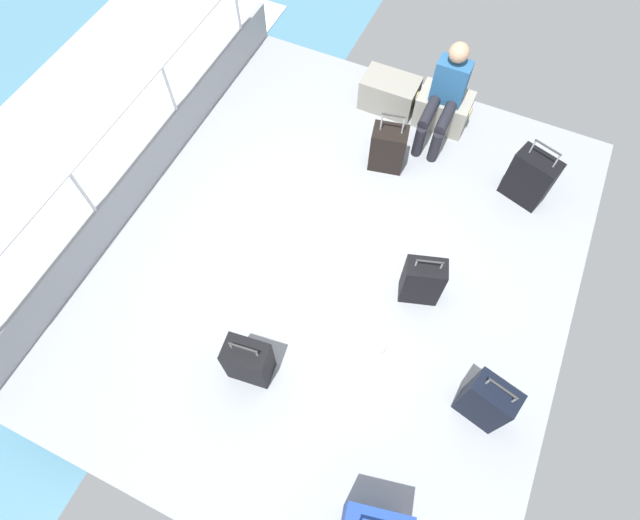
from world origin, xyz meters
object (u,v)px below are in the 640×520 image
suitcase_3 (249,361)px  suitcase_0 (422,281)px  paper_cup (381,348)px  cargo_crate_0 (389,93)px  suitcase_5 (487,402)px  suitcase_2 (530,178)px  suitcase_4 (388,148)px  passenger_seated (445,94)px  cargo_crate_1 (443,109)px

suitcase_3 → suitcase_0: bearing=50.6°
suitcase_0 → paper_cup: suitcase_0 is taller
cargo_crate_0 → suitcase_5: size_ratio=0.88×
paper_cup → suitcase_2: bearing=71.8°
suitcase_0 → cargo_crate_0: bearing=117.6°
suitcase_0 → suitcase_4: 1.56m
cargo_crate_0 → passenger_seated: bearing=-14.6°
passenger_seated → suitcase_2: (1.09, -0.45, -0.28)m
cargo_crate_1 → suitcase_5: 3.23m
cargo_crate_0 → passenger_seated: 0.75m
suitcase_5 → paper_cup: (-0.92, 0.16, -0.27)m
cargo_crate_1 → suitcase_3: suitcase_3 is taller
suitcase_0 → suitcase_5: size_ratio=0.89×
suitcase_2 → suitcase_3: size_ratio=1.19×
suitcase_0 → suitcase_5: bearing=-44.9°
suitcase_3 → suitcase_5: bearing=14.5°
suitcase_4 → paper_cup: size_ratio=7.39×
suitcase_4 → paper_cup: 2.11m
cargo_crate_0 → suitcase_3: suitcase_3 is taller
suitcase_3 → suitcase_5: 1.93m
suitcase_0 → suitcase_4: (-0.83, 1.32, -0.02)m
cargo_crate_0 → suitcase_0: suitcase_0 is taller
suitcase_2 → cargo_crate_0: bearing=160.5°
suitcase_0 → passenger_seated: bearing=103.9°
cargo_crate_0 → cargo_crate_1: bearing=1.6°
cargo_crate_0 → cargo_crate_1: (0.63, 0.02, 0.00)m
cargo_crate_1 → suitcase_0: bearing=-77.2°
suitcase_2 → paper_cup: 2.30m
cargo_crate_1 → paper_cup: 2.83m
cargo_crate_0 → passenger_seated: passenger_seated is taller
cargo_crate_0 → suitcase_5: 3.52m
cargo_crate_0 → paper_cup: 2.96m
cargo_crate_0 → suitcase_2: 1.83m
cargo_crate_1 → suitcase_0: 2.21m
cargo_crate_0 → suitcase_2: suitcase_2 is taller
cargo_crate_1 → suitcase_4: suitcase_4 is taller
passenger_seated → suitcase_3: (-0.57, -3.26, -0.30)m
cargo_crate_0 → suitcase_2: (1.72, -0.61, 0.10)m
suitcase_4 → suitcase_2: bearing=8.2°
cargo_crate_1 → suitcase_2: 1.26m
paper_cup → suitcase_4: bearing=110.1°
passenger_seated → suitcase_2: 1.21m
paper_cup → suitcase_3: bearing=-145.9°
suitcase_4 → passenger_seated: bearing=62.3°
suitcase_5 → suitcase_4: bearing=127.6°
suitcase_3 → suitcase_5: (1.87, 0.48, 0.05)m
cargo_crate_0 → passenger_seated: (0.63, -0.16, 0.38)m
suitcase_3 → paper_cup: bearing=34.1°
passenger_seated → suitcase_4: bearing=-117.7°
suitcase_2 → suitcase_4: (-1.43, -0.21, -0.03)m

